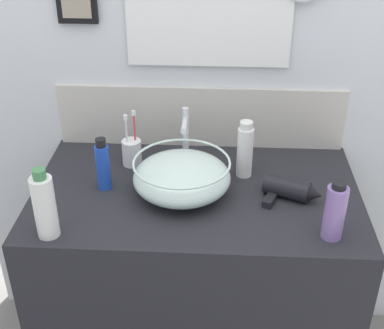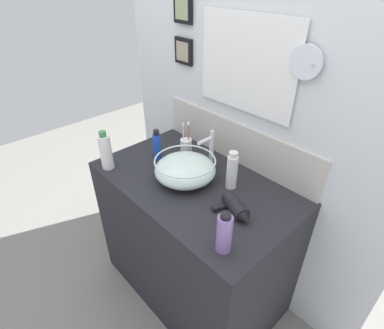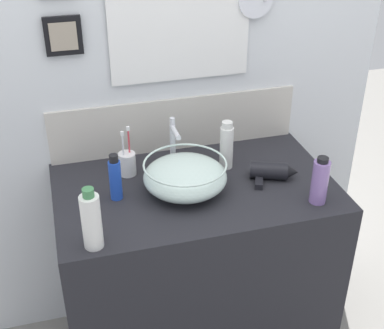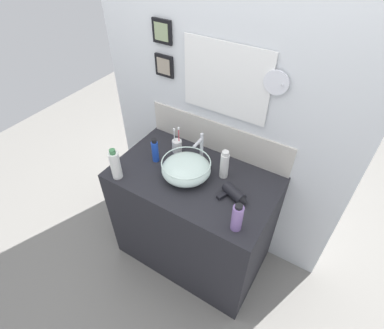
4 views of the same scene
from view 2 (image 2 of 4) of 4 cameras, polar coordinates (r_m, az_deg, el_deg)
ground_plane at (r=2.22m, az=0.26°, el=-21.79°), size 6.00×6.00×0.00m
vanity_counter at (r=1.88m, az=0.30°, el=-14.09°), size 1.09×0.65×0.88m
back_panel at (r=1.63m, az=9.70°, el=12.62°), size 1.83×0.10×2.51m
glass_bowl_sink at (r=1.56m, az=-1.32°, el=-0.88°), size 0.32×0.32×0.12m
faucet at (r=1.64m, az=3.43°, el=3.36°), size 0.02×0.11×0.22m
hair_drier at (r=1.38m, az=8.32°, el=-8.19°), size 0.20×0.14×0.07m
toothbrush_cup at (r=1.79m, az=-1.14°, el=3.51°), size 0.07×0.07×0.21m
lotion_bottle at (r=1.50m, az=7.63°, el=-1.20°), size 0.05×0.05×0.21m
soap_dispenser at (r=1.70m, az=-16.11°, el=2.39°), size 0.07×0.07×0.23m
shampoo_bottle at (r=1.19m, az=6.17°, el=-12.87°), size 0.06×0.06×0.19m
spray_bottle at (r=1.74m, az=-6.58°, el=3.62°), size 0.05×0.05×0.19m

